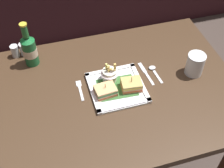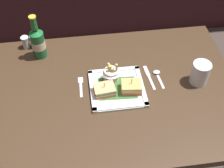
# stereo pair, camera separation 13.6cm
# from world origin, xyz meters

# --- Properties ---
(ground_plane) EXTENTS (6.00, 6.00, 0.00)m
(ground_plane) POSITION_xyz_m (0.00, 0.00, 0.00)
(ground_plane) COLOR #433730
(dining_table) EXTENTS (1.24, 0.83, 0.73)m
(dining_table) POSITION_xyz_m (0.00, 0.00, 0.61)
(dining_table) COLOR #3F2C1C
(dining_table) RESTS_ON ground_plane
(square_plate) EXTENTS (0.25, 0.25, 0.02)m
(square_plate) POSITION_xyz_m (0.05, 0.00, 0.74)
(square_plate) COLOR silver
(square_plate) RESTS_ON dining_table
(sandwich_half_left) EXTENTS (0.10, 0.08, 0.07)m
(sandwich_half_left) POSITION_xyz_m (-0.01, -0.02, 0.76)
(sandwich_half_left) COLOR tan
(sandwich_half_left) RESTS_ON square_plate
(sandwich_half_right) EXTENTS (0.10, 0.08, 0.07)m
(sandwich_half_right) POSITION_xyz_m (0.11, -0.02, 0.77)
(sandwich_half_right) COLOR tan
(sandwich_half_right) RESTS_ON square_plate
(fries_cup) EXTENTS (0.08, 0.08, 0.11)m
(fries_cup) POSITION_xyz_m (0.03, 0.06, 0.79)
(fries_cup) COLOR white
(fries_cup) RESTS_ON square_plate
(beer_bottle) EXTENTS (0.07, 0.07, 0.24)m
(beer_bottle) POSITION_xyz_m (-0.31, 0.29, 0.82)
(beer_bottle) COLOR #1D6333
(beer_bottle) RESTS_ON dining_table
(water_glass) EXTENTS (0.08, 0.08, 0.11)m
(water_glass) POSITION_xyz_m (0.43, -0.00, 0.78)
(water_glass) COLOR silver
(water_glass) RESTS_ON dining_table
(fork) EXTENTS (0.02, 0.13, 0.00)m
(fork) POSITION_xyz_m (-0.12, 0.05, 0.74)
(fork) COLOR silver
(fork) RESTS_ON dining_table
(knife) EXTENTS (0.03, 0.16, 0.00)m
(knife) POSITION_xyz_m (0.21, 0.06, 0.74)
(knife) COLOR silver
(knife) RESTS_ON dining_table
(spoon) EXTENTS (0.04, 0.12, 0.01)m
(spoon) POSITION_xyz_m (0.25, 0.07, 0.74)
(spoon) COLOR silver
(spoon) RESTS_ON dining_table
(salt_shaker) EXTENTS (0.04, 0.04, 0.07)m
(salt_shaker) POSITION_xyz_m (-0.38, 0.36, 0.76)
(salt_shaker) COLOR silver
(salt_shaker) RESTS_ON dining_table
(pepper_shaker) EXTENTS (0.04, 0.04, 0.07)m
(pepper_shaker) POSITION_xyz_m (-0.34, 0.36, 0.76)
(pepper_shaker) COLOR silver
(pepper_shaker) RESTS_ON dining_table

